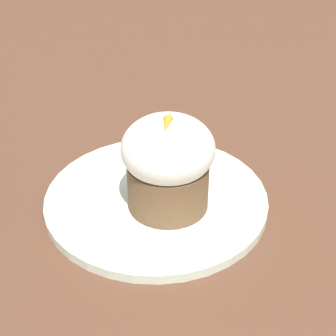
# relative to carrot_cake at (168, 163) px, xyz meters

# --- Properties ---
(ground_plane) EXTENTS (4.00, 4.00, 0.00)m
(ground_plane) POSITION_rel_carrot_cake_xyz_m (-0.01, -0.01, -0.06)
(ground_plane) COLOR #513323
(dessert_plate) EXTENTS (0.23, 0.23, 0.01)m
(dessert_plate) POSITION_rel_carrot_cake_xyz_m (-0.01, -0.01, -0.05)
(dessert_plate) COLOR silver
(dessert_plate) RESTS_ON ground_plane
(carrot_cake) EXTENTS (0.09, 0.09, 0.10)m
(carrot_cake) POSITION_rel_carrot_cake_xyz_m (0.00, 0.00, 0.00)
(carrot_cake) COLOR brown
(carrot_cake) RESTS_ON dessert_plate
(spoon) EXTENTS (0.12, 0.10, 0.01)m
(spoon) POSITION_rel_carrot_cake_xyz_m (-0.01, -0.02, -0.05)
(spoon) COLOR silver
(spoon) RESTS_ON dessert_plate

